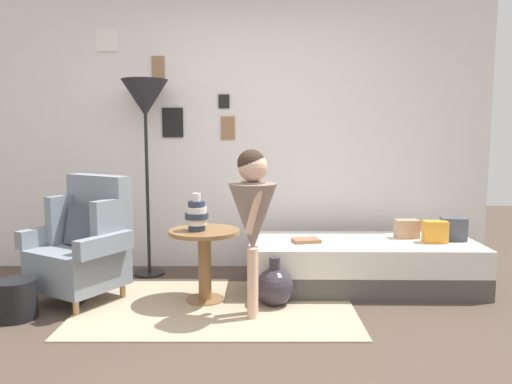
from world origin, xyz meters
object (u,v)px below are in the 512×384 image
floor_lamp (146,105)px  daybed (363,264)px  side_table (206,251)px  magazine_basket (18,299)px  armchair (86,244)px  demijohn_near (276,286)px  person_child (254,210)px  book_on_daybed (307,240)px  vase_striped (198,215)px

floor_lamp → daybed: bearing=-11.2°
side_table → magazine_basket: bearing=-163.9°
magazine_basket → floor_lamp: bearing=57.9°
armchair → demijohn_near: 1.52m
floor_lamp → person_child: bearing=-47.7°
person_child → book_on_daybed: bearing=55.0°
book_on_daybed → person_child: bearing=-125.0°
armchair → book_on_daybed: 1.78m
floor_lamp → magazine_basket: floor_lamp is taller
vase_striped → person_child: size_ratio=0.24×
magazine_basket → book_on_daybed: bearing=17.7°
armchair → vase_striped: 0.93m
armchair → demijohn_near: size_ratio=2.59×
vase_striped → side_table: bearing=25.5°
armchair → floor_lamp: bearing=62.4°
floor_lamp → demijohn_near: (1.13, -0.84, -1.40)m
floor_lamp → book_on_daybed: size_ratio=8.08×
armchair → side_table: (0.95, -0.06, -0.04)m
side_table → armchair: bearing=176.3°
floor_lamp → magazine_basket: (-0.70, -1.11, -1.41)m
armchair → magazine_basket: armchair is taller
floor_lamp → book_on_daybed: (1.41, -0.44, -1.14)m
vase_striped → person_child: 0.53m
daybed → side_table: (-1.30, -0.36, 0.20)m
side_table → floor_lamp: (-0.59, 0.74, 1.15)m
armchair → person_child: (1.32, -0.39, 0.33)m
person_child → book_on_daybed: (0.44, 0.63, -0.35)m
book_on_daybed → vase_striped: bearing=-159.3°
floor_lamp → demijohn_near: 1.99m
daybed → floor_lamp: 2.35m
armchair → daybed: (2.24, 0.30, -0.24)m
vase_striped → book_on_daybed: bearing=20.7°
floor_lamp → book_on_daybed: bearing=-17.2°
daybed → demijohn_near: daybed is taller
vase_striped → floor_lamp: 1.28m
person_child → magazine_basket: 1.78m
armchair → person_child: bearing=-16.4°
floor_lamp → person_child: floor_lamp is taller
armchair → side_table: size_ratio=1.72×
side_table → person_child: bearing=-41.2°
book_on_daybed → demijohn_near: bearing=-124.6°
daybed → demijohn_near: 0.89m
person_child → floor_lamp: bearing=132.3°
daybed → vase_striped: bearing=-163.9°
vase_striped → person_child: bearing=-35.1°
armchair → floor_lamp: (0.35, 0.68, 1.11)m
daybed → floor_lamp: bearing=168.8°
daybed → side_table: bearing=-164.4°
daybed → floor_lamp: floor_lamp is taller
side_table → floor_lamp: 1.49m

